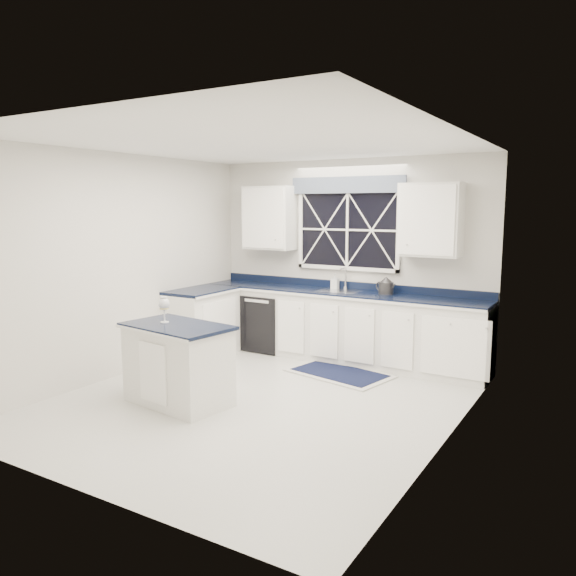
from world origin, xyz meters
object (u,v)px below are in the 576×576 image
Objects in this scene: dishwasher at (270,321)px; island at (178,364)px; kettle at (386,286)px; faucet at (345,278)px; soap_bottle at (335,281)px; wine_glass at (164,305)px.

island reaches higher than dishwasher.
dishwasher is 1.85m from kettle.
kettle is at bearing 2.67° from dishwasher.
faucet is at bearing 10.02° from dishwasher.
dishwasher is at bearing -158.77° from kettle.
soap_bottle is (0.95, 0.20, 0.63)m from dishwasher.
soap_bottle is (-0.15, 0.00, -0.05)m from faucet.
faucet reaches higher than dishwasher.
island is at bearing -99.60° from kettle.
island is 0.64m from wine_glass.
kettle is at bearing 69.79° from island.
wine_glass is 2.69m from soap_bottle.
soap_bottle is at bearing 86.13° from island.
island is 2.89m from kettle.
kettle is 0.80m from soap_bottle.
kettle is 2.90m from wine_glass.
wine_glass is at bearing -105.74° from soap_bottle.
faucet is 0.98× the size of kettle.
dishwasher is 1.31m from faucet.
island is at bearing -3.96° from wine_glass.
dishwasher is at bearing 95.23° from wine_glass.
wine_glass reaches higher than island.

